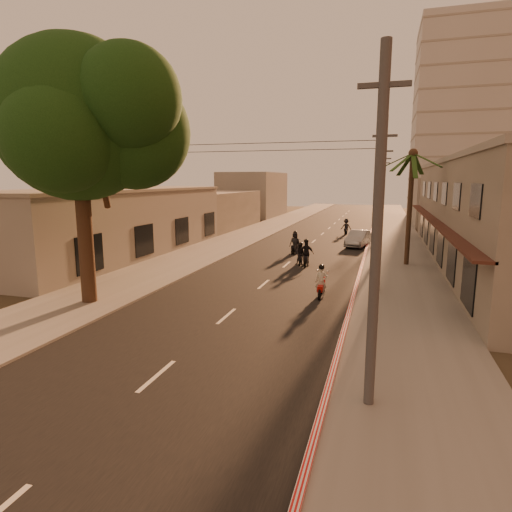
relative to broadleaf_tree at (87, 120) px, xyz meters
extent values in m
plane|color=#383023|center=(6.61, -2.14, -8.48)|extent=(160.00, 160.00, 0.00)
cube|color=black|center=(6.61, 17.86, -8.47)|extent=(10.00, 140.00, 0.02)
cube|color=slate|center=(14.11, 17.86, -8.42)|extent=(5.00, 140.00, 0.12)
cube|color=slate|center=(-0.89, 17.86, -8.42)|extent=(5.00, 140.00, 0.12)
cube|color=red|center=(11.71, 12.86, -8.38)|extent=(0.20, 60.00, 0.20)
cube|color=gray|center=(20.61, 15.86, -4.98)|extent=(8.00, 34.00, 7.00)
cube|color=gray|center=(20.61, 15.86, -1.33)|extent=(8.20, 34.20, 0.30)
cube|color=#42221A|center=(16.31, 15.86, -5.38)|extent=(0.80, 34.00, 0.12)
cube|color=gray|center=(-7.39, 11.86, -5.98)|extent=(8.00, 24.00, 5.00)
cube|color=gray|center=(-7.39, 11.86, -3.38)|extent=(8.20, 24.20, 0.20)
cube|color=#B7B5B2|center=(22.61, 53.86, 5.52)|extent=(12.00, 12.00, 28.00)
cylinder|color=black|center=(-0.39, -0.14, -5.48)|extent=(0.70, 0.70, 6.00)
cylinder|color=black|center=(0.41, 0.26, -2.48)|extent=(1.22, 2.17, 3.04)
cylinder|color=black|center=(-0.99, -0.44, -2.28)|extent=(1.31, 1.49, 2.73)
sphere|color=black|center=(-0.39, -0.14, 0.02)|extent=(7.20, 7.20, 7.20)
sphere|color=black|center=(1.81, 0.86, -0.48)|extent=(5.20, 5.20, 5.20)
sphere|color=black|center=(-2.19, 0.66, -0.28)|extent=(4.80, 4.80, 4.80)
sphere|color=black|center=(0.21, -1.94, -0.88)|extent=(4.60, 4.60, 4.60)
sphere|color=black|center=(2.61, -0.64, 0.72)|extent=(4.40, 4.40, 4.40)
sphere|color=black|center=(-2.79, -1.34, 0.52)|extent=(4.00, 4.00, 4.00)
sphere|color=black|center=(0.81, 2.26, 1.12)|extent=(4.40, 4.40, 4.40)
cylinder|color=black|center=(14.61, 13.86, -4.68)|extent=(0.32, 0.32, 7.60)
sphere|color=black|center=(14.61, 13.86, -0.88)|extent=(0.60, 0.60, 0.60)
cylinder|color=#38383A|center=(12.81, -6.14, -3.98)|extent=(0.26, 0.26, 9.00)
cube|color=#38383A|center=(12.81, -6.14, -0.48)|extent=(1.20, 0.12, 0.12)
cylinder|color=#38383A|center=(12.81, 5.86, -3.98)|extent=(0.26, 0.26, 9.00)
cube|color=#38383A|center=(12.81, 5.86, -0.48)|extent=(1.20, 0.12, 0.12)
cylinder|color=#38383A|center=(12.81, 17.86, -3.98)|extent=(0.26, 0.26, 9.00)
cube|color=#38383A|center=(12.81, 17.86, -0.48)|extent=(1.20, 0.12, 0.12)
cylinder|color=#38383A|center=(12.81, 29.86, -3.98)|extent=(0.26, 0.26, 9.00)
cube|color=#38383A|center=(12.81, 29.86, -0.48)|extent=(1.20, 0.12, 0.12)
cylinder|color=#38383A|center=(12.81, 41.86, -3.98)|extent=(0.26, 0.26, 9.00)
cube|color=#38383A|center=(12.81, 41.86, -0.48)|extent=(1.20, 0.12, 0.12)
cube|color=gray|center=(20.61, 42.86, -5.48)|extent=(8.00, 14.00, 6.00)
cube|color=gray|center=(-7.39, 31.86, -6.28)|extent=(8.00, 14.00, 4.40)
cube|color=gray|center=(-7.39, 49.86, -4.98)|extent=(8.00, 14.00, 7.00)
cylinder|color=black|center=(10.10, 4.77, -8.21)|extent=(0.10, 0.54, 0.54)
cylinder|color=black|center=(10.12, 3.57, -8.21)|extent=(0.10, 0.54, 0.54)
cube|color=#B9110E|center=(10.11, 4.10, -7.95)|extent=(0.29, 1.06, 0.29)
cube|color=#B9110E|center=(10.10, 4.58, -7.80)|extent=(0.29, 0.10, 0.58)
cylinder|color=silver|center=(10.10, 4.69, -7.46)|extent=(0.53, 0.05, 0.04)
imported|color=beige|center=(10.11, 4.10, -7.67)|extent=(0.60, 0.41, 1.62)
sphere|color=black|center=(10.11, 4.10, -6.91)|extent=(0.29, 0.29, 0.29)
sphere|color=silver|center=(9.83, 4.67, -7.22)|extent=(0.12, 0.12, 0.12)
sphere|color=silver|center=(10.37, 4.68, -7.22)|extent=(0.12, 0.12, 0.12)
cylinder|color=black|center=(7.48, 12.70, -8.22)|extent=(0.14, 0.51, 0.51)
cylinder|color=black|center=(7.59, 11.58, -8.22)|extent=(0.14, 0.51, 0.51)
cube|color=black|center=(7.54, 12.08, -7.98)|extent=(0.35, 1.01, 0.27)
cube|color=black|center=(7.50, 12.53, -7.84)|extent=(0.28, 0.12, 0.54)
cylinder|color=silver|center=(7.49, 12.63, -7.53)|extent=(0.50, 0.09, 0.04)
imported|color=black|center=(7.54, 12.08, -7.72)|extent=(0.85, 0.72, 1.52)
sphere|color=black|center=(7.54, 12.08, -7.01)|extent=(0.27, 0.27, 0.27)
cylinder|color=black|center=(7.88, 12.54, -8.18)|extent=(0.17, 0.60, 0.59)
cylinder|color=black|center=(8.03, 11.23, -8.18)|extent=(0.17, 0.60, 0.59)
cube|color=black|center=(7.97, 11.81, -7.89)|extent=(0.43, 1.19, 0.32)
cube|color=black|center=(7.91, 12.33, -7.73)|extent=(0.33, 0.14, 0.64)
cylinder|color=silver|center=(7.89, 12.46, -7.36)|extent=(0.58, 0.11, 0.04)
imported|color=black|center=(7.97, 11.81, -7.59)|extent=(1.14, 0.67, 1.78)
sphere|color=black|center=(7.97, 11.81, -6.75)|extent=(0.32, 0.32, 0.32)
cylinder|color=black|center=(6.31, 17.24, -8.19)|extent=(0.16, 0.59, 0.58)
cylinder|color=black|center=(6.18, 15.96, -8.19)|extent=(0.16, 0.59, 0.58)
cube|color=black|center=(6.24, 16.52, -7.91)|extent=(0.40, 1.16, 0.31)
cube|color=black|center=(6.29, 17.04, -7.75)|extent=(0.32, 0.13, 0.62)
cylinder|color=silver|center=(6.30, 17.16, -7.39)|extent=(0.57, 0.10, 0.04)
imported|color=black|center=(6.24, 16.52, -7.61)|extent=(0.96, 0.72, 1.74)
sphere|color=black|center=(6.24, 16.52, -6.79)|extent=(0.31, 0.31, 0.31)
cylinder|color=black|center=(9.15, 30.67, -8.20)|extent=(0.13, 0.56, 0.56)
cylinder|color=black|center=(9.09, 29.42, -8.20)|extent=(0.13, 0.56, 0.56)
cube|color=black|center=(9.12, 29.97, -7.93)|extent=(0.33, 1.11, 0.30)
cube|color=black|center=(9.14, 30.47, -7.78)|extent=(0.30, 0.11, 0.60)
cylinder|color=silver|center=(9.15, 30.59, -7.42)|extent=(0.55, 0.07, 0.04)
imported|color=black|center=(9.12, 29.97, -7.63)|extent=(1.14, 0.72, 1.68)
sphere|color=black|center=(9.12, 29.97, -6.84)|extent=(0.30, 0.30, 0.30)
imported|color=#9CA0A4|center=(10.89, 21.82, -7.76)|extent=(2.92, 4.84, 1.43)
camera|label=1|loc=(12.95, -16.86, -2.62)|focal=30.00mm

